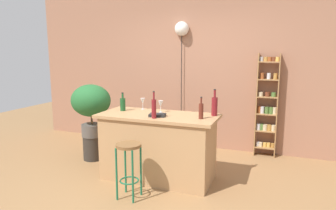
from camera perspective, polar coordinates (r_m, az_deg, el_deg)
ground at (r=4.14m, az=-3.45°, el=-14.91°), size 12.00×12.00×0.00m
back_wall at (r=5.60m, az=4.60°, el=6.46°), size 6.40×0.10×2.80m
kitchen_counter at (r=4.23m, az=-1.84°, el=-7.72°), size 1.61×0.72×0.90m
bar_stool at (r=3.70m, az=-7.32°, el=-9.90°), size 0.30×0.30×0.67m
spice_shelf at (r=5.30m, az=17.95°, el=-0.16°), size 0.35×0.17×1.72m
plant_stool at (r=5.17m, az=-13.82°, el=-7.71°), size 0.31×0.31×0.39m
potted_plant at (r=5.01m, az=-14.17°, el=0.25°), size 0.64×0.58×0.84m
bottle_soda_blue at (r=3.86m, az=6.18°, el=-1.03°), size 0.06×0.06×0.28m
bottle_olive_oil at (r=3.86m, az=-2.65°, el=-0.58°), size 0.06×0.06×0.35m
bottle_spirits_clear at (r=4.06m, az=8.66°, el=-0.13°), size 0.08×0.08×0.35m
bottle_sauce_amber at (r=4.41m, az=-8.43°, el=0.21°), size 0.08×0.08×0.26m
wine_glass_left at (r=4.48m, az=-4.72°, el=0.69°), size 0.07×0.07×0.16m
wine_glass_center at (r=4.24m, az=-1.38°, el=0.19°), size 0.07×0.07×0.16m
cookbook at (r=4.00m, az=-1.98°, el=-1.88°), size 0.23×0.19×0.03m
pendant_globe_light at (r=5.55m, az=2.58°, el=13.83°), size 0.25×0.25×2.26m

